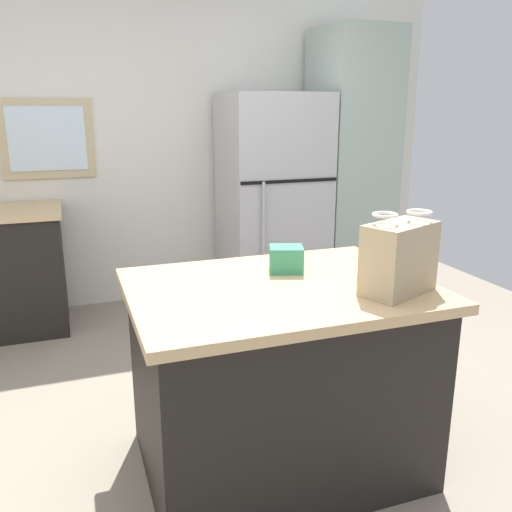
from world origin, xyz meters
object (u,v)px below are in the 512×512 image
object	(u,v)px
refrigerator	(272,201)
kitchen_island	(278,377)
shopping_bag	(399,258)
small_box	(286,259)
bottle	(378,253)
tall_cabinet	(350,166)

from	to	relation	value
refrigerator	kitchen_island	bearing A→B (deg)	-110.50
refrigerator	shopping_bag	xyz separation A→B (m)	(-0.37, -2.35, 0.16)
kitchen_island	refrigerator	xyz separation A→B (m)	(0.78, 2.10, 0.42)
kitchen_island	shopping_bag	size ratio (longest dim) A/B	3.57
small_box	bottle	size ratio (longest dim) A/B	0.77
kitchen_island	tall_cabinet	distance (m)	2.67
tall_cabinet	shopping_bag	distance (m)	2.59
refrigerator	tall_cabinet	size ratio (longest dim) A/B	0.77
kitchen_island	shopping_bag	bearing A→B (deg)	-31.44
kitchen_island	bottle	bearing A→B (deg)	4.40
shopping_bag	bottle	distance (m)	0.31
refrigerator	bottle	distance (m)	2.08
kitchen_island	small_box	world-z (taller)	small_box
refrigerator	small_box	size ratio (longest dim) A/B	11.37
shopping_bag	bottle	world-z (taller)	shopping_bag
refrigerator	small_box	distance (m)	2.05
shopping_bag	refrigerator	bearing A→B (deg)	81.06
refrigerator	tall_cabinet	distance (m)	0.76
small_box	bottle	world-z (taller)	bottle
tall_cabinet	shopping_bag	size ratio (longest dim) A/B	6.25
refrigerator	bottle	world-z (taller)	refrigerator
bottle	refrigerator	bearing A→B (deg)	82.19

